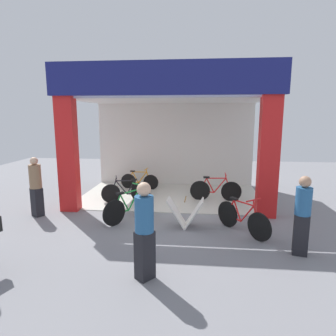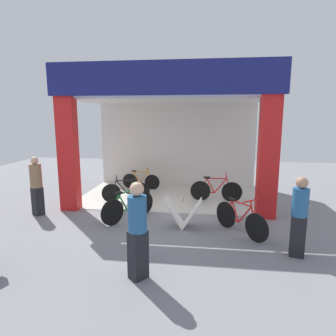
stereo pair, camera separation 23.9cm
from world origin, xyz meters
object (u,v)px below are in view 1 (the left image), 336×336
at_px(bicycle_inside_0, 139,181).
at_px(bicycle_parked_1, 130,207).
at_px(pedestrian_0, 144,230).
at_px(pedestrian_1, 302,215).
at_px(pedestrian_3, 36,186).
at_px(bicycle_inside_1, 215,190).
at_px(bicycle_inside_2, 126,192).
at_px(sandwich_board_sign, 185,213).
at_px(bicycle_parked_0, 242,219).

distance_m(bicycle_inside_0, bicycle_parked_1, 3.34).
distance_m(pedestrian_0, pedestrian_1, 3.16).
height_order(pedestrian_1, pedestrian_3, pedestrian_3).
relative_size(bicycle_inside_1, bicycle_inside_2, 1.12).
distance_m(bicycle_parked_1, pedestrian_0, 2.91).
bearing_deg(sandwich_board_sign, bicycle_inside_1, 69.38).
height_order(bicycle_inside_1, bicycle_parked_0, bicycle_inside_1).
distance_m(bicycle_inside_2, pedestrian_3, 2.66).
height_order(bicycle_inside_0, bicycle_inside_2, bicycle_inside_2).
relative_size(sandwich_board_sign, pedestrian_0, 0.55).
height_order(bicycle_parked_0, sandwich_board_sign, bicycle_parked_0).
relative_size(bicycle_parked_0, pedestrian_1, 0.83).
distance_m(pedestrian_0, pedestrian_3, 4.51).
bearing_deg(pedestrian_0, bicycle_inside_1, 72.88).
distance_m(bicycle_inside_1, pedestrian_1, 3.91).
height_order(bicycle_parked_0, pedestrian_3, pedestrian_3).
xyz_separation_m(bicycle_inside_1, bicycle_inside_2, (-2.87, -0.41, -0.03)).
bearing_deg(pedestrian_3, pedestrian_0, -38.70).
relative_size(bicycle_inside_0, pedestrian_3, 0.88).
xyz_separation_m(bicycle_inside_0, pedestrian_3, (-2.23, -3.21, 0.52)).
bearing_deg(bicycle_inside_0, bicycle_parked_0, -50.28).
bearing_deg(pedestrian_3, bicycle_inside_2, 35.93).
relative_size(pedestrian_0, pedestrian_3, 1.02).
relative_size(bicycle_inside_2, bicycle_parked_1, 1.06).
height_order(bicycle_inside_0, pedestrian_0, pedestrian_0).
bearing_deg(pedestrian_1, bicycle_inside_1, 112.18).
relative_size(bicycle_inside_0, bicycle_inside_1, 0.87).
relative_size(bicycle_inside_0, sandwich_board_sign, 1.57).
bearing_deg(bicycle_parked_0, sandwich_board_sign, 168.48).
bearing_deg(pedestrian_0, bicycle_parked_0, 47.83).
height_order(bicycle_inside_2, pedestrian_3, pedestrian_3).
xyz_separation_m(bicycle_inside_1, bicycle_parked_0, (0.47, -2.63, -0.00)).
bearing_deg(bicycle_inside_0, pedestrian_3, -124.73).
bearing_deg(bicycle_inside_0, sandwich_board_sign, -62.54).
distance_m(bicycle_inside_0, bicycle_parked_0, 5.06).
bearing_deg(sandwich_board_sign, pedestrian_1, -27.86).
relative_size(bicycle_parked_1, sandwich_board_sign, 1.51).
distance_m(bicycle_inside_1, bicycle_parked_1, 3.13).
bearing_deg(pedestrian_0, sandwich_board_sign, 76.42).
xyz_separation_m(bicycle_parked_0, bicycle_parked_1, (-2.83, 0.58, 0.01)).
bearing_deg(bicycle_inside_0, bicycle_inside_1, -24.62).
relative_size(bicycle_parked_0, pedestrian_3, 0.81).
xyz_separation_m(bicycle_inside_0, pedestrian_0, (1.30, -6.04, 0.55)).
bearing_deg(bicycle_parked_1, sandwich_board_sign, -11.60).
distance_m(bicycle_inside_2, sandwich_board_sign, 2.78).
height_order(bicycle_inside_0, bicycle_parked_0, bicycle_parked_0).
bearing_deg(bicycle_parked_0, pedestrian_0, -132.17).
bearing_deg(pedestrian_0, bicycle_inside_2, 107.86).
relative_size(bicycle_inside_1, pedestrian_3, 1.01).
distance_m(bicycle_inside_0, bicycle_inside_2, 1.68).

